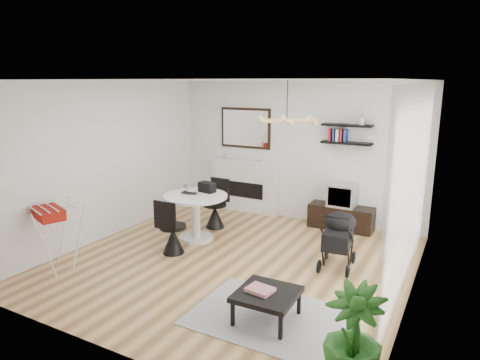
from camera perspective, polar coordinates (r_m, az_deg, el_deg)
The scene contains 25 objects.
floor at distance 6.62m, azimuth -0.94°, elevation -10.89°, with size 5.00×5.00×0.00m, color brown.
ceiling at distance 6.05m, azimuth -1.04°, elevation 13.18°, with size 5.00×5.00×0.00m, color white.
wall_back at distance 8.42m, azimuth 7.43°, elevation 3.81°, with size 5.00×5.00×0.00m, color white.
wall_left at distance 7.72m, azimuth -17.39°, elevation 2.48°, with size 5.00×5.00×0.00m, color white.
wall_right at distance 5.45m, azimuth 22.56°, elevation -2.15°, with size 5.00×5.00×0.00m, color white.
sheer_curtain at distance 5.65m, azimuth 21.78°, elevation -1.56°, with size 0.04×3.60×2.60m, color white.
fireplace at distance 8.93m, azimuth 0.54°, elevation 0.10°, with size 1.50×0.17×2.16m.
shelf_lower at distance 7.96m, azimuth 14.00°, elevation 4.82°, with size 0.90×0.25×0.04m, color black.
shelf_upper at distance 7.92m, azimuth 14.13°, elevation 7.11°, with size 0.90×0.25×0.04m, color black.
pendant_lamp at distance 6.04m, azimuth 6.25°, elevation 7.88°, with size 0.90×0.90×0.10m, color tan, non-canonical shape.
tv_console at distance 8.18m, azimuth 13.32°, elevation -4.86°, with size 1.18×0.41×0.44m, color black.
crt_tv at distance 8.05m, azimuth 13.49°, elevation -1.93°, with size 0.49×0.42×0.42m.
dining_table at distance 7.37m, azimuth -5.93°, elevation -4.05°, with size 1.09×1.09×0.80m.
laptop at distance 7.35m, azimuth -6.94°, elevation -1.83°, with size 0.29×0.19×0.02m, color black.
black_bag at distance 7.46m, azimuth -4.42°, elevation -0.96°, with size 0.29×0.17×0.17m, color black.
newspaper at distance 7.07m, azimuth -5.21°, elevation -2.44°, with size 0.33×0.27×0.01m, color silver.
drinking_glass at distance 7.58m, azimuth -7.23°, elevation -1.05°, with size 0.07×0.07×0.11m, color white.
chair_far at distance 8.04m, azimuth -3.29°, elevation -4.33°, with size 0.43×0.44×0.91m.
chair_near at distance 6.92m, azimuth -9.01°, elevation -7.43°, with size 0.43×0.44×0.90m.
drying_rack at distance 6.80m, azimuth -23.49°, elevation -6.79°, with size 0.80×0.78×0.96m.
stroller at distance 6.51m, azimuth 12.97°, elevation -7.96°, with size 0.52×0.77×0.91m.
rug at distance 5.24m, azimuth 4.09°, elevation -17.77°, with size 1.81×1.31×0.01m, color gray.
coffee_table at distance 5.03m, azimuth 3.61°, elevation -15.06°, with size 0.68×0.68×0.34m.
magazines at distance 5.01m, azimuth 2.69°, elevation -14.40°, with size 0.29×0.23×0.04m, color #C03037.
potted_plant at distance 4.16m, azimuth 14.84°, elevation -19.47°, with size 0.53×0.53×0.95m, color #215B1A.
Camera 1 is at (2.98, -5.26, 2.68)m, focal length 32.00 mm.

